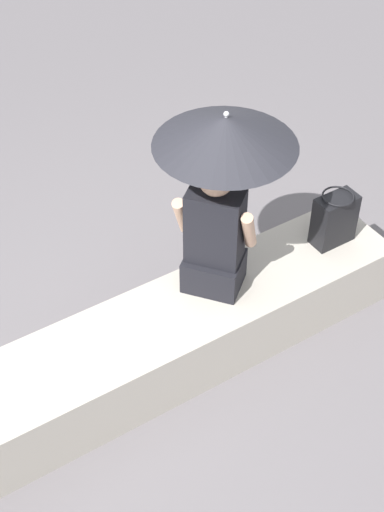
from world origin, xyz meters
TOP-DOWN VIEW (x-y plane):
  - ground_plane at (0.00, 0.00)m, footprint 14.00×14.00m
  - stone_bench at (0.00, 0.00)m, footprint 3.08×0.61m
  - person_seated at (-0.36, -0.08)m, footprint 0.45×0.49m
  - parasol at (-0.45, -0.13)m, footprint 0.80×0.80m
  - handbag_black at (-1.23, 0.00)m, footprint 0.27×0.20m

SIDE VIEW (x-z plane):
  - ground_plane at x=0.00m, z-range 0.00..0.00m
  - stone_bench at x=0.00m, z-range 0.00..0.44m
  - handbag_black at x=-1.23m, z-range 0.44..0.81m
  - person_seated at x=-0.36m, z-range 0.38..1.28m
  - parasol at x=-0.45m, z-range 0.90..2.07m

